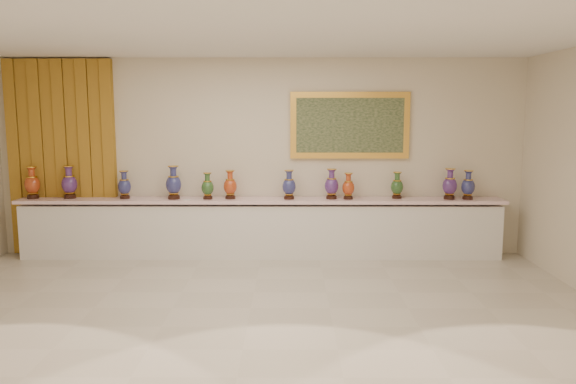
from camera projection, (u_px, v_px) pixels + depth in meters
name	position (u px, v px, depth m)	size (l,w,h in m)	color
ground	(251.00, 308.00, 6.33)	(8.00, 8.00, 0.00)	beige
room	(108.00, 153.00, 8.53)	(8.00, 8.00, 8.00)	beige
counter	(261.00, 229.00, 8.51)	(7.28, 0.48, 0.90)	white
vase_0	(32.00, 184.00, 8.42)	(0.24, 0.24, 0.48)	black
vase_1	(69.00, 184.00, 8.45)	(0.26, 0.26, 0.49)	black
vase_2	(124.00, 186.00, 8.42)	(0.26, 0.26, 0.42)	black
vase_3	(174.00, 184.00, 8.38)	(0.30, 0.30, 0.50)	black
vase_4	(208.00, 187.00, 8.37)	(0.23, 0.23, 0.40)	black
vase_5	(230.00, 186.00, 8.40)	(0.20, 0.20, 0.43)	black
vase_6	(289.00, 186.00, 8.37)	(0.22, 0.22, 0.44)	black
vase_7	(332.00, 185.00, 8.39)	(0.24, 0.24, 0.45)	black
vase_8	(348.00, 187.00, 8.36)	(0.20, 0.20, 0.40)	black
vase_9	(397.00, 187.00, 8.44)	(0.23, 0.23, 0.40)	black
vase_10	(450.00, 185.00, 8.36)	(0.21, 0.21, 0.46)	black
vase_11	(468.00, 186.00, 8.35)	(0.23, 0.23, 0.43)	black
label_card	(187.00, 200.00, 8.32)	(0.10, 0.06, 0.00)	white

